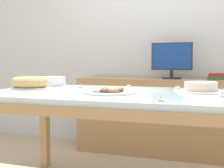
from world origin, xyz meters
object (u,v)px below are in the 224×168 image
Objects in this scene: computer_monitor at (172,61)px; tealight_left_edge at (178,87)px; cake_chocolate_round at (201,88)px; pastry_platter at (109,91)px; tealight_near_cakes at (222,95)px; cake_golden_bundt at (30,83)px; book_stack at (219,77)px; tealight_centre at (161,100)px; tealight_right_edge at (81,87)px; plate_stack at (54,81)px; tealight_near_front at (129,86)px.

computer_monitor is 10.60× the size of tealight_left_edge.
cake_chocolate_round is at bearing -71.99° from computer_monitor.
pastry_platter reaches higher than tealight_near_cakes.
tealight_left_edge is (1.09, 0.37, -0.04)m from cake_golden_bundt.
book_stack is 1.68m from tealight_centre.
tealight_near_cakes is 0.44m from tealight_centre.
tealight_centre is (0.40, -0.30, -0.00)m from pastry_platter.
book_stack reaches higher than pastry_platter.
cake_golden_bundt reaches higher than tealight_left_edge.
cake_chocolate_round is (-0.11, -1.09, -0.03)m from book_stack.
computer_monitor is at bearing 52.43° from cake_golden_bundt.
pastry_platter is 8.61× the size of tealight_near_cakes.
tealight_centre is (-0.30, -0.32, 0.00)m from tealight_near_cakes.
tealight_right_edge is 1.00× the size of tealight_left_edge.
tealight_right_edge is (0.32, -0.12, -0.03)m from plate_stack.
tealight_centre is (0.77, -0.66, 0.00)m from tealight_right_edge.
cake_golden_bundt is 0.72m from pastry_platter.
pastry_platter reaches higher than tealight_near_front.
book_stack is 5.45× the size of tealight_near_cakes.
book_stack is at bearing 32.39° from plate_stack.
tealight_left_edge is at bearing 53.49° from pastry_platter.
cake_golden_bundt reaches higher than tealight_near_cakes.
plate_stack is at bearing -177.93° from tealight_left_edge.
cake_chocolate_round is 0.63m from pastry_platter.
tealight_near_front is (-0.01, 0.53, -0.00)m from pastry_platter.
computer_monitor is 1.27m from plate_stack.
tealight_right_edge is 1.00× the size of tealight_centre.
cake_golden_bundt is 7.30× the size of tealight_centre.
tealight_near_front is (-0.58, 0.27, -0.02)m from cake_chocolate_round.
book_stack is at bearing 0.17° from computer_monitor.
book_stack is at bearing 40.83° from cake_golden_bundt.
book_stack is 5.45× the size of tealight_right_edge.
computer_monitor is 1.17m from tealight_right_edge.
book_stack reaches higher than cake_golden_bundt.
cake_chocolate_round is 0.59m from tealight_centre.
computer_monitor is 0.49m from book_stack.
cake_golden_bundt is (-1.39, -1.20, -0.02)m from book_stack.
plate_stack is at bearing 170.08° from cake_chocolate_round.
tealight_near_cakes is at bearing -17.59° from tealight_right_edge.
tealight_centre is at bearing -88.88° from tealight_left_edge.
cake_golden_bundt is at bearing -151.30° from tealight_near_front.
tealight_centre is (1.11, -0.46, -0.04)m from cake_golden_bundt.
tealight_near_front is at bearing 155.22° from cake_chocolate_round.
plate_stack is 5.25× the size of tealight_right_edge.
plate_stack is 0.68m from tealight_near_front.
plate_stack is at bearing -147.61° from book_stack.
plate_stack is at bearing 144.84° from pastry_platter.
tealight_right_edge is (-0.59, -0.99, -0.21)m from computer_monitor.
pastry_platter is at bearing -44.34° from tealight_right_edge.
cake_chocolate_round reaches higher than tealight_centre.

